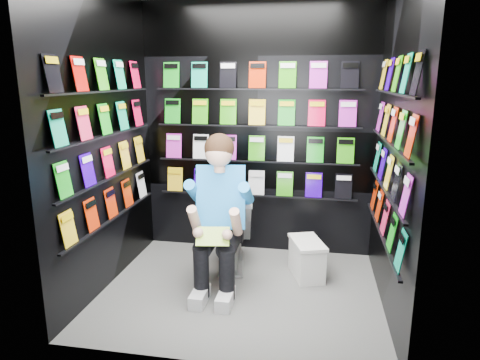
# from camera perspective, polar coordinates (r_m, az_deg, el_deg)

# --- Properties ---
(floor) EXTENTS (2.40, 2.40, 0.00)m
(floor) POSITION_cam_1_polar(r_m,az_deg,el_deg) (3.90, 0.05, -14.56)
(floor) COLOR slate
(floor) RESTS_ON ground
(wall_back) EXTENTS (2.40, 0.04, 2.60)m
(wall_back) POSITION_cam_1_polar(r_m,az_deg,el_deg) (4.46, 2.32, 6.62)
(wall_back) COLOR black
(wall_back) RESTS_ON floor
(wall_front) EXTENTS (2.40, 0.04, 2.60)m
(wall_front) POSITION_cam_1_polar(r_m,az_deg,el_deg) (2.52, -3.93, 1.25)
(wall_front) COLOR black
(wall_front) RESTS_ON floor
(wall_left) EXTENTS (0.04, 2.00, 2.60)m
(wall_left) POSITION_cam_1_polar(r_m,az_deg,el_deg) (3.87, -17.77, 4.94)
(wall_left) COLOR black
(wall_left) RESTS_ON floor
(wall_right) EXTENTS (0.04, 2.00, 2.60)m
(wall_right) POSITION_cam_1_polar(r_m,az_deg,el_deg) (3.48, 19.95, 3.87)
(wall_right) COLOR black
(wall_right) RESTS_ON floor
(comics_back) EXTENTS (2.10, 0.06, 1.37)m
(comics_back) POSITION_cam_1_polar(r_m,az_deg,el_deg) (4.43, 2.27, 6.64)
(comics_back) COLOR #F30C44
(comics_back) RESTS_ON wall_back
(comics_left) EXTENTS (0.06, 1.70, 1.37)m
(comics_left) POSITION_cam_1_polar(r_m,az_deg,el_deg) (3.86, -17.38, 5.02)
(comics_left) COLOR #F30C44
(comics_left) RESTS_ON wall_left
(comics_right) EXTENTS (0.06, 1.70, 1.37)m
(comics_right) POSITION_cam_1_polar(r_m,az_deg,el_deg) (3.47, 19.46, 3.98)
(comics_right) COLOR #F30C44
(comics_right) RESTS_ON wall_right
(toilet) EXTENTS (0.53, 0.81, 0.73)m
(toilet) POSITION_cam_1_polar(r_m,az_deg,el_deg) (4.24, -1.25, -6.72)
(toilet) COLOR white
(toilet) RESTS_ON floor
(longbox) EXTENTS (0.36, 0.48, 0.32)m
(longbox) POSITION_cam_1_polar(r_m,az_deg,el_deg) (4.14, 8.87, -10.50)
(longbox) COLOR silver
(longbox) RESTS_ON floor
(longbox_lid) EXTENTS (0.39, 0.51, 0.03)m
(longbox_lid) POSITION_cam_1_polar(r_m,az_deg,el_deg) (4.07, 8.97, -8.22)
(longbox_lid) COLOR silver
(longbox_lid) RESTS_ON longbox
(reader) EXTENTS (0.69, 0.91, 1.54)m
(reader) POSITION_cam_1_polar(r_m,az_deg,el_deg) (3.75, -2.42, -2.43)
(reader) COLOR blue
(reader) RESTS_ON toilet
(held_comic) EXTENTS (0.29, 0.20, 0.11)m
(held_comic) POSITION_cam_1_polar(r_m,az_deg,el_deg) (3.50, -3.64, -7.50)
(held_comic) COLOR green
(held_comic) RESTS_ON reader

